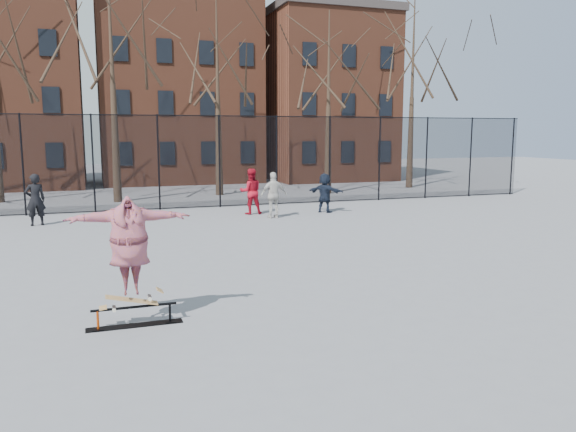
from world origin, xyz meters
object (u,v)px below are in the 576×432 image
object	(u,v)px
skater	(130,251)
bystander_white	(274,195)
skate_rail	(135,318)
bystander_navy	(325,193)
bystander_black	(35,200)
bystander_red	(251,191)
skateboard	(132,303)

from	to	relation	value
skater	bystander_white	xyz separation A→B (m)	(5.95, 10.79, -0.41)
skate_rail	bystander_navy	world-z (taller)	bystander_navy
bystander_black	bystander_navy	distance (m)	10.89
skate_rail	bystander_white	bearing A→B (deg)	61.30
bystander_black	bystander_red	distance (m)	7.90
skateboard	bystander_black	world-z (taller)	bystander_black
bystander_black	bystander_white	xyz separation A→B (m)	(8.45, -1.05, -0.03)
skateboard	skater	bearing A→B (deg)	0.00
bystander_white	bystander_black	bearing A→B (deg)	-7.99
skate_rail	skater	xyz separation A→B (m)	(-0.03, 0.00, 1.16)
skateboard	bystander_navy	size ratio (longest dim) A/B	0.58
skateboard	skater	size ratio (longest dim) A/B	0.46
skate_rail	skater	distance (m)	1.16
bystander_white	bystander_navy	size ratio (longest dim) A/B	1.10
skate_rail	skater	bearing A→B (deg)	180.00
skater	bystander_black	size ratio (longest dim) A/B	1.12
skateboard	bystander_white	size ratio (longest dim) A/B	0.53
bystander_red	skateboard	bearing A→B (deg)	70.95
skater	bystander_black	xyz separation A→B (m)	(-2.51, 11.85, -0.38)
skateboard	bystander_black	size ratio (longest dim) A/B	0.51
skate_rail	bystander_navy	bearing A→B (deg)	54.19
skater	skateboard	bearing A→B (deg)	0.00
skater	bystander_navy	xyz separation A→B (m)	(8.38, 11.56, -0.49)
bystander_red	bystander_navy	size ratio (longest dim) A/B	1.14
skate_rail	bystander_navy	xyz separation A→B (m)	(8.34, 11.56, 0.67)
skateboard	bystander_white	world-z (taller)	bystander_white
bystander_black	skateboard	bearing A→B (deg)	86.83
bystander_white	bystander_navy	world-z (taller)	bystander_white
skate_rail	bystander_navy	distance (m)	14.27
skater	bystander_white	bearing A→B (deg)	62.70
skateboard	bystander_navy	xyz separation A→B (m)	(8.38, 11.56, 0.40)
bystander_red	bystander_black	bearing A→B (deg)	6.61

